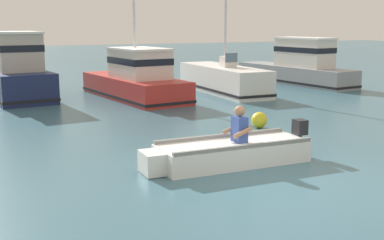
# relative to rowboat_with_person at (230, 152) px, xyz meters

# --- Properties ---
(ground_plane) EXTENTS (120.00, 120.00, 0.00)m
(ground_plane) POSITION_rel_rowboat_with_person_xyz_m (0.12, -1.48, -0.25)
(ground_plane) COLOR #386070
(rowboat_with_person) EXTENTS (3.71, 1.15, 1.19)m
(rowboat_with_person) POSITION_rel_rowboat_with_person_xyz_m (0.00, 0.00, 0.00)
(rowboat_with_person) COLOR white
(rowboat_with_person) RESTS_ON ground
(moored_boat_navy) EXTENTS (2.43, 4.94, 2.53)m
(moored_boat_navy) POSITION_rel_rowboat_with_person_xyz_m (-2.89, 11.19, 0.68)
(moored_boat_navy) COLOR #19234C
(moored_boat_navy) RESTS_ON ground
(moored_boat_red) EXTENTS (2.72, 5.98, 3.85)m
(moored_boat_red) POSITION_rel_rowboat_with_person_xyz_m (1.23, 9.44, 0.46)
(moored_boat_red) COLOR #B72D28
(moored_boat_red) RESTS_ON ground
(moored_boat_white) EXTENTS (1.72, 5.64, 4.52)m
(moored_boat_white) POSITION_rel_rowboat_with_person_xyz_m (5.06, 9.49, 0.28)
(moored_boat_white) COLOR white
(moored_boat_white) RESTS_ON ground
(moored_boat_grey) EXTENTS (2.32, 6.92, 2.19)m
(moored_boat_grey) POSITION_rel_rowboat_with_person_xyz_m (9.73, 10.67, 0.55)
(moored_boat_grey) COLOR gray
(moored_boat_grey) RESTS_ON ground
(mooring_buoy) EXTENTS (0.44, 0.44, 0.44)m
(mooring_buoy) POSITION_rel_rowboat_with_person_xyz_m (2.49, 2.76, -0.03)
(mooring_buoy) COLOR yellow
(mooring_buoy) RESTS_ON ground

